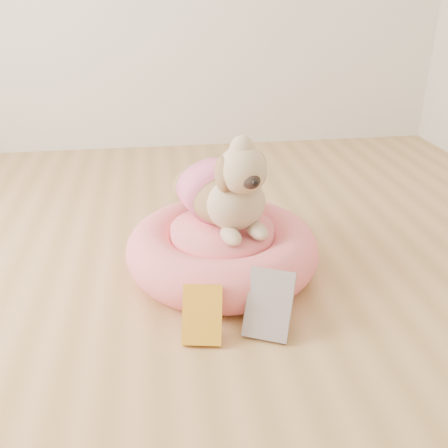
{
  "coord_description": "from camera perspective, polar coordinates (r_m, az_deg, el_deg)",
  "views": [
    {
      "loc": [
        0.03,
        -1.18,
        1.04
      ],
      "look_at": [
        0.27,
        0.48,
        0.23
      ],
      "focal_mm": 40.0,
      "sensor_mm": 36.0,
      "label": 1
    }
  ],
  "objects": [
    {
      "name": "floor",
      "position": [
        1.58,
        -7.39,
        -15.79
      ],
      "size": [
        4.5,
        4.5,
        0.0
      ],
      "primitive_type": "plane",
      "color": "#B08349",
      "rests_on": "ground"
    },
    {
      "name": "pet_bed",
      "position": [
        1.97,
        -0.21,
        -2.91
      ],
      "size": [
        0.75,
        0.75,
        0.19
      ],
      "color": "#FF6379",
      "rests_on": "floor"
    },
    {
      "name": "dog",
      "position": [
        1.89,
        0.09,
        5.66
      ],
      "size": [
        0.49,
        0.61,
        0.39
      ],
      "primitive_type": null,
      "rotation": [
        0.0,
        0.0,
        0.26
      ],
      "color": "brown",
      "rests_on": "pet_bed"
    },
    {
      "name": "book_yellow",
      "position": [
        1.62,
        -2.5,
        -10.3
      ],
      "size": [
        0.15,
        0.15,
        0.17
      ],
      "primitive_type": "cube",
      "rotation": [
        -0.57,
        0.0,
        -0.18
      ],
      "color": "#FFF01A",
      "rests_on": "floor"
    },
    {
      "name": "book_white",
      "position": [
        1.65,
        5.17,
        -9.12
      ],
      "size": [
        0.2,
        0.2,
        0.2
      ],
      "primitive_type": "cube",
      "rotation": [
        -0.59,
        0.0,
        -0.43
      ],
      "color": "white",
      "rests_on": "floor"
    }
  ]
}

